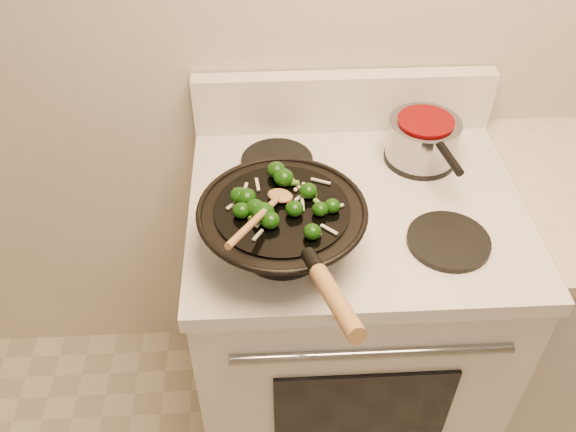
{
  "coord_description": "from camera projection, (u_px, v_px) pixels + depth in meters",
  "views": [
    {
      "loc": [
        -0.41,
        0.11,
        1.86
      ],
      "look_at": [
        -0.36,
        1.02,
        1.01
      ],
      "focal_mm": 38.0,
      "sensor_mm": 36.0,
      "label": 1
    }
  ],
  "objects": [
    {
      "name": "stove",
      "position": [
        344.0,
        318.0,
        1.73
      ],
      "size": [
        0.78,
        0.67,
        1.08
      ],
      "color": "white",
      "rests_on": "ground"
    },
    {
      "name": "wok",
      "position": [
        283.0,
        226.0,
        1.26
      ],
      "size": [
        0.35,
        0.57,
        0.22
      ],
      "color": "black",
      "rests_on": "stove"
    },
    {
      "name": "stirfry",
      "position": [
        275.0,
        201.0,
        1.22
      ],
      "size": [
        0.24,
        0.23,
        0.04
      ],
      "color": "#0F3608",
      "rests_on": "wok"
    },
    {
      "name": "wooden_spoon",
      "position": [
        267.0,
        209.0,
        1.19
      ],
      "size": [
        0.14,
        0.23,
        0.07
      ],
      "color": "#A0713F",
      "rests_on": "wok"
    },
    {
      "name": "saucepan",
      "position": [
        423.0,
        138.0,
        1.5
      ],
      "size": [
        0.18,
        0.28,
        0.1
      ],
      "color": "gray",
      "rests_on": "stove"
    }
  ]
}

